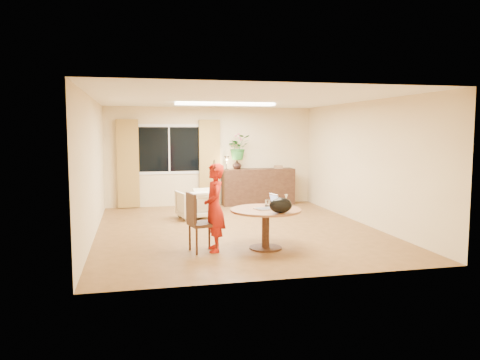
# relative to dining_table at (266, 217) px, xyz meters

# --- Properties ---
(floor) EXTENTS (6.50, 6.50, 0.00)m
(floor) POSITION_rel_dining_table_xyz_m (-0.13, 1.62, -0.53)
(floor) COLOR brown
(floor) RESTS_ON ground
(ceiling) EXTENTS (6.50, 6.50, 0.00)m
(ceiling) POSITION_rel_dining_table_xyz_m (-0.13, 1.62, 2.07)
(ceiling) COLOR white
(ceiling) RESTS_ON wall_back
(wall_back) EXTENTS (5.50, 0.00, 5.50)m
(wall_back) POSITION_rel_dining_table_xyz_m (-0.13, 4.87, 0.77)
(wall_back) COLOR #D4B88A
(wall_back) RESTS_ON floor
(wall_left) EXTENTS (0.00, 6.50, 6.50)m
(wall_left) POSITION_rel_dining_table_xyz_m (-2.88, 1.62, 0.77)
(wall_left) COLOR #D4B88A
(wall_left) RESTS_ON floor
(wall_right) EXTENTS (0.00, 6.50, 6.50)m
(wall_right) POSITION_rel_dining_table_xyz_m (2.62, 1.62, 0.77)
(wall_right) COLOR #D4B88A
(wall_right) RESTS_ON floor
(window) EXTENTS (1.70, 0.03, 1.30)m
(window) POSITION_rel_dining_table_xyz_m (-1.23, 4.85, 0.97)
(window) COLOR white
(window) RESTS_ON wall_back
(curtain_left) EXTENTS (0.55, 0.08, 2.25)m
(curtain_left) POSITION_rel_dining_table_xyz_m (-2.28, 4.77, 0.61)
(curtain_left) COLOR olive
(curtain_left) RESTS_ON wall_back
(curtain_right) EXTENTS (0.55, 0.08, 2.25)m
(curtain_right) POSITION_rel_dining_table_xyz_m (-0.18, 4.77, 0.61)
(curtain_right) COLOR olive
(curtain_right) RESTS_ON wall_back
(ceiling_panel) EXTENTS (2.20, 0.35, 0.05)m
(ceiling_panel) POSITION_rel_dining_table_xyz_m (-0.13, 2.82, 2.03)
(ceiling_panel) COLOR white
(ceiling_panel) RESTS_ON ceiling
(dining_table) EXTENTS (1.19, 1.19, 0.68)m
(dining_table) POSITION_rel_dining_table_xyz_m (0.00, 0.00, 0.00)
(dining_table) COLOR brown
(dining_table) RESTS_ON floor
(dining_chair) EXTENTS (0.55, 0.51, 0.98)m
(dining_chair) POSITION_rel_dining_table_xyz_m (-1.05, 0.06, -0.04)
(dining_chair) COLOR black
(dining_chair) RESTS_ON floor
(child) EXTENTS (0.54, 0.36, 1.45)m
(child) POSITION_rel_dining_table_xyz_m (-0.86, 0.04, 0.19)
(child) COLOR red
(child) RESTS_ON floor
(laptop) EXTENTS (0.44, 0.35, 0.26)m
(laptop) POSITION_rel_dining_table_xyz_m (0.00, -0.01, 0.27)
(laptop) COLOR #B7B7BC
(laptop) RESTS_ON dining_table
(tumbler) EXTENTS (0.09, 0.09, 0.12)m
(tumbler) POSITION_rel_dining_table_xyz_m (0.10, 0.23, 0.20)
(tumbler) COLOR white
(tumbler) RESTS_ON dining_table
(wine_glass) EXTENTS (0.09, 0.09, 0.21)m
(wine_glass) POSITION_rel_dining_table_xyz_m (0.44, 0.25, 0.25)
(wine_glass) COLOR white
(wine_glass) RESTS_ON dining_table
(pot_lid) EXTENTS (0.23, 0.23, 0.03)m
(pot_lid) POSITION_rel_dining_table_xyz_m (0.21, 0.30, 0.16)
(pot_lid) COLOR white
(pot_lid) RESTS_ON dining_table
(handbag) EXTENTS (0.41, 0.29, 0.25)m
(handbag) POSITION_rel_dining_table_xyz_m (0.12, -0.44, 0.27)
(handbag) COLOR black
(handbag) RESTS_ON dining_table
(armchair) EXTENTS (0.82, 0.84, 0.65)m
(armchair) POSITION_rel_dining_table_xyz_m (-0.84, 2.98, -0.21)
(armchair) COLOR beige
(armchair) RESTS_ON floor
(throw) EXTENTS (0.51, 0.59, 0.03)m
(throw) POSITION_rel_dining_table_xyz_m (-0.59, 2.93, 0.13)
(throw) COLOR beige
(throw) RESTS_ON armchair
(sideboard) EXTENTS (1.93, 0.47, 0.97)m
(sideboard) POSITION_rel_dining_table_xyz_m (1.11, 4.63, -0.05)
(sideboard) COLOR black
(sideboard) RESTS_ON floor
(vase) EXTENTS (0.30, 0.30, 0.25)m
(vase) POSITION_rel_dining_table_xyz_m (0.53, 4.63, 0.56)
(vase) COLOR black
(vase) RESTS_ON sideboard
(bouquet) EXTENTS (0.68, 0.62, 0.66)m
(bouquet) POSITION_rel_dining_table_xyz_m (0.56, 4.63, 1.01)
(bouquet) COLOR #336425
(bouquet) RESTS_ON vase
(book_stack) EXTENTS (0.26, 0.22, 0.09)m
(book_stack) POSITION_rel_dining_table_xyz_m (1.67, 4.63, 0.48)
(book_stack) COLOR olive
(book_stack) RESTS_ON sideboard
(desk_lamp) EXTENTS (0.18, 0.18, 0.37)m
(desk_lamp) POSITION_rel_dining_table_xyz_m (0.24, 4.58, 0.62)
(desk_lamp) COLOR black
(desk_lamp) RESTS_ON sideboard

